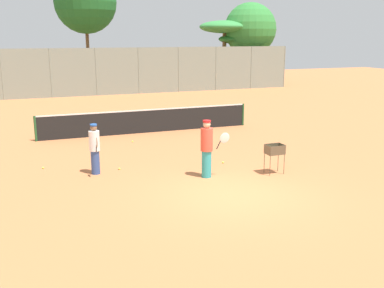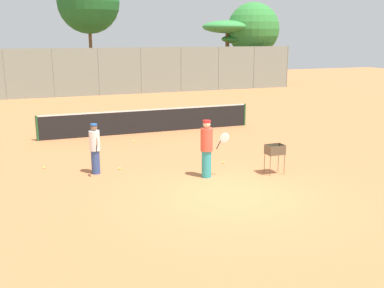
% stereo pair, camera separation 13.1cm
% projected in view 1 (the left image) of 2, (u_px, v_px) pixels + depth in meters
% --- Properties ---
extents(ground_plane, '(80.00, 80.00, 0.00)m').
position_uv_depth(ground_plane, '(233.00, 195.00, 12.41)').
color(ground_plane, '#C67242').
extents(tennis_net, '(9.73, 0.10, 1.07)m').
position_uv_depth(tennis_net, '(148.00, 120.00, 20.24)').
color(tennis_net, '#26592D').
rests_on(tennis_net, ground_plane).
extents(back_fence, '(31.75, 0.08, 3.43)m').
position_uv_depth(back_fence, '(96.00, 72.00, 32.51)').
color(back_fence, gray).
rests_on(back_fence, ground_plane).
extents(tree_0, '(4.35, 4.35, 5.55)m').
position_uv_depth(tree_0, '(225.00, 28.00, 38.52)').
color(tree_0, brown).
rests_on(tree_0, ground_plane).
extents(tree_1, '(4.51, 4.51, 7.08)m').
position_uv_depth(tree_1, '(250.00, 29.00, 38.94)').
color(tree_1, brown).
rests_on(tree_1, ground_plane).
extents(tree_2, '(3.36, 3.36, 4.40)m').
position_uv_depth(tree_2, '(238.00, 40.00, 39.29)').
color(tree_2, brown).
rests_on(tree_2, ground_plane).
extents(tree_3, '(4.78, 4.78, 9.18)m').
position_uv_depth(tree_3, '(85.00, 2.00, 34.57)').
color(tree_3, brown).
rests_on(tree_3, ground_plane).
extents(player_white_outfit, '(0.33, 0.89, 1.61)m').
position_uv_depth(player_white_outfit, '(95.00, 148.00, 14.10)').
color(player_white_outfit, '#334C8C').
rests_on(player_white_outfit, ground_plane).
extents(player_red_cap, '(0.89, 0.45, 1.80)m').
position_uv_depth(player_red_cap, '(207.00, 148.00, 13.75)').
color(player_red_cap, teal).
rests_on(player_red_cap, ground_plane).
extents(ball_cart, '(0.56, 0.41, 0.95)m').
position_uv_depth(ball_cart, '(274.00, 152.00, 14.18)').
color(ball_cart, brown).
rests_on(ball_cart, ground_plane).
extents(tennis_ball_0, '(0.07, 0.07, 0.07)m').
position_uv_depth(tennis_ball_0, '(223.00, 162.00, 15.47)').
color(tennis_ball_0, '#D1E54C').
rests_on(tennis_ball_0, ground_plane).
extents(tennis_ball_1, '(0.07, 0.07, 0.07)m').
position_uv_depth(tennis_ball_1, '(43.00, 168.00, 14.83)').
color(tennis_ball_1, '#D1E54C').
rests_on(tennis_ball_1, ground_plane).
extents(tennis_ball_2, '(0.07, 0.07, 0.07)m').
position_uv_depth(tennis_ball_2, '(119.00, 169.00, 14.73)').
color(tennis_ball_2, '#D1E54C').
rests_on(tennis_ball_2, ground_plane).
extents(tennis_ball_3, '(0.07, 0.07, 0.07)m').
position_uv_depth(tennis_ball_3, '(132.00, 141.00, 18.52)').
color(tennis_ball_3, '#D1E54C').
rests_on(tennis_ball_3, ground_plane).
extents(parked_car, '(4.20, 1.70, 1.60)m').
position_uv_depth(parked_car, '(184.00, 78.00, 39.09)').
color(parked_car, '#B2B7BC').
rests_on(parked_car, ground_plane).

